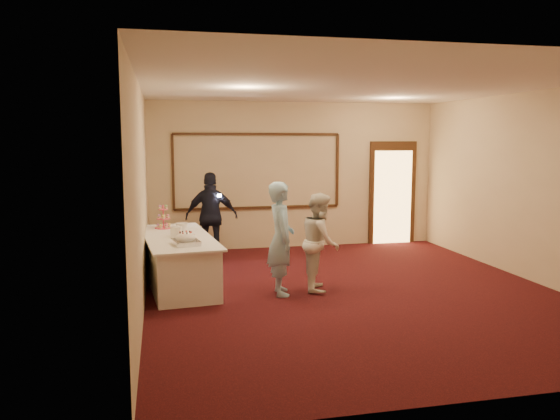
{
  "coord_description": "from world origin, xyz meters",
  "views": [
    {
      "loc": [
        -2.74,
        -7.49,
        2.25
      ],
      "look_at": [
        -0.93,
        0.75,
        1.15
      ],
      "focal_mm": 35.0,
      "sensor_mm": 36.0,
      "label": 1
    }
  ],
  "objects_px": {
    "cupcake_stand": "(163,219)",
    "man": "(281,238)",
    "pavlova_tray": "(186,239)",
    "plate_stack_a": "(176,232)",
    "woman": "(320,242)",
    "plate_stack_b": "(182,228)",
    "tart": "(187,237)",
    "buffet_table": "(178,260)",
    "guest": "(211,216)"
  },
  "relations": [
    {
      "from": "pavlova_tray",
      "to": "plate_stack_a",
      "type": "distance_m",
      "value": 0.68
    },
    {
      "from": "plate_stack_b",
      "to": "man",
      "type": "height_order",
      "value": "man"
    },
    {
      "from": "cupcake_stand",
      "to": "tart",
      "type": "xyz_separation_m",
      "value": [
        0.34,
        -1.04,
        -0.13
      ]
    },
    {
      "from": "man",
      "to": "woman",
      "type": "xyz_separation_m",
      "value": [
        0.63,
        0.12,
        -0.09
      ]
    },
    {
      "from": "plate_stack_a",
      "to": "tart",
      "type": "height_order",
      "value": "plate_stack_a"
    },
    {
      "from": "tart",
      "to": "man",
      "type": "height_order",
      "value": "man"
    },
    {
      "from": "tart",
      "to": "buffet_table",
      "type": "bearing_deg",
      "value": 119.49
    },
    {
      "from": "plate_stack_b",
      "to": "tart",
      "type": "xyz_separation_m",
      "value": [
        0.06,
        -0.5,
        -0.05
      ]
    },
    {
      "from": "tart",
      "to": "man",
      "type": "distance_m",
      "value": 1.44
    },
    {
      "from": "cupcake_stand",
      "to": "man",
      "type": "bearing_deg",
      "value": -44.66
    },
    {
      "from": "plate_stack_a",
      "to": "man",
      "type": "xyz_separation_m",
      "value": [
        1.47,
        -0.78,
        -0.02
      ]
    },
    {
      "from": "cupcake_stand",
      "to": "woman",
      "type": "distance_m",
      "value": 2.74
    },
    {
      "from": "woman",
      "to": "guest",
      "type": "xyz_separation_m",
      "value": [
        -1.4,
        2.37,
        0.09
      ]
    },
    {
      "from": "pavlova_tray",
      "to": "man",
      "type": "relative_size",
      "value": 0.31
    },
    {
      "from": "pavlova_tray",
      "to": "guest",
      "type": "bearing_deg",
      "value": 76.27
    },
    {
      "from": "cupcake_stand",
      "to": "man",
      "type": "xyz_separation_m",
      "value": [
        1.65,
        -1.63,
        -0.1
      ]
    },
    {
      "from": "cupcake_stand",
      "to": "plate_stack_b",
      "type": "distance_m",
      "value": 0.61
    },
    {
      "from": "cupcake_stand",
      "to": "plate_stack_a",
      "type": "relative_size",
      "value": 2.34
    },
    {
      "from": "cupcake_stand",
      "to": "tart",
      "type": "bearing_deg",
      "value": -71.99
    },
    {
      "from": "plate_stack_a",
      "to": "guest",
      "type": "height_order",
      "value": "guest"
    },
    {
      "from": "pavlova_tray",
      "to": "plate_stack_a",
      "type": "bearing_deg",
      "value": 99.85
    },
    {
      "from": "cupcake_stand",
      "to": "woman",
      "type": "xyz_separation_m",
      "value": [
        2.28,
        -1.51,
        -0.19
      ]
    },
    {
      "from": "cupcake_stand",
      "to": "man",
      "type": "distance_m",
      "value": 2.32
    },
    {
      "from": "buffet_table",
      "to": "plate_stack_a",
      "type": "height_order",
      "value": "plate_stack_a"
    },
    {
      "from": "buffet_table",
      "to": "pavlova_tray",
      "type": "xyz_separation_m",
      "value": [
        0.09,
        -0.71,
        0.46
      ]
    },
    {
      "from": "cupcake_stand",
      "to": "guest",
      "type": "xyz_separation_m",
      "value": [
        0.88,
        0.86,
        -0.1
      ]
    },
    {
      "from": "buffet_table",
      "to": "plate_stack_a",
      "type": "relative_size",
      "value": 14.35
    },
    {
      "from": "pavlova_tray",
      "to": "plate_stack_a",
      "type": "height_order",
      "value": "pavlova_tray"
    },
    {
      "from": "guest",
      "to": "plate_stack_a",
      "type": "bearing_deg",
      "value": 77.5
    },
    {
      "from": "tart",
      "to": "guest",
      "type": "relative_size",
      "value": 0.16
    },
    {
      "from": "woman",
      "to": "guest",
      "type": "height_order",
      "value": "guest"
    },
    {
      "from": "pavlova_tray",
      "to": "guest",
      "type": "xyz_separation_m",
      "value": [
        0.58,
        2.38,
        -0.02
      ]
    },
    {
      "from": "tart",
      "to": "woman",
      "type": "xyz_separation_m",
      "value": [
        1.94,
        -0.47,
        -0.07
      ]
    },
    {
      "from": "buffet_table",
      "to": "cupcake_stand",
      "type": "xyz_separation_m",
      "value": [
        -0.21,
        0.81,
        0.54
      ]
    },
    {
      "from": "plate_stack_b",
      "to": "tart",
      "type": "bearing_deg",
      "value": -83.11
    },
    {
      "from": "buffet_table",
      "to": "man",
      "type": "distance_m",
      "value": 1.72
    },
    {
      "from": "pavlova_tray",
      "to": "tart",
      "type": "relative_size",
      "value": 1.92
    },
    {
      "from": "cupcake_stand",
      "to": "woman",
      "type": "relative_size",
      "value": 0.29
    },
    {
      "from": "buffet_table",
      "to": "man",
      "type": "relative_size",
      "value": 1.59
    },
    {
      "from": "buffet_table",
      "to": "plate_stack_b",
      "type": "relative_size",
      "value": 13.67
    },
    {
      "from": "woman",
      "to": "guest",
      "type": "distance_m",
      "value": 2.76
    },
    {
      "from": "tart",
      "to": "man",
      "type": "relative_size",
      "value": 0.16
    },
    {
      "from": "cupcake_stand",
      "to": "tart",
      "type": "distance_m",
      "value": 1.1
    },
    {
      "from": "pavlova_tray",
      "to": "man",
      "type": "distance_m",
      "value": 1.36
    },
    {
      "from": "man",
      "to": "buffet_table",
      "type": "bearing_deg",
      "value": 63.53
    },
    {
      "from": "pavlova_tray",
      "to": "tart",
      "type": "bearing_deg",
      "value": 84.94
    },
    {
      "from": "cupcake_stand",
      "to": "man",
      "type": "relative_size",
      "value": 0.26
    },
    {
      "from": "buffet_table",
      "to": "woman",
      "type": "bearing_deg",
      "value": -18.75
    },
    {
      "from": "guest",
      "to": "buffet_table",
      "type": "bearing_deg",
      "value": 77.72
    },
    {
      "from": "pavlova_tray",
      "to": "woman",
      "type": "distance_m",
      "value": 1.99
    }
  ]
}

